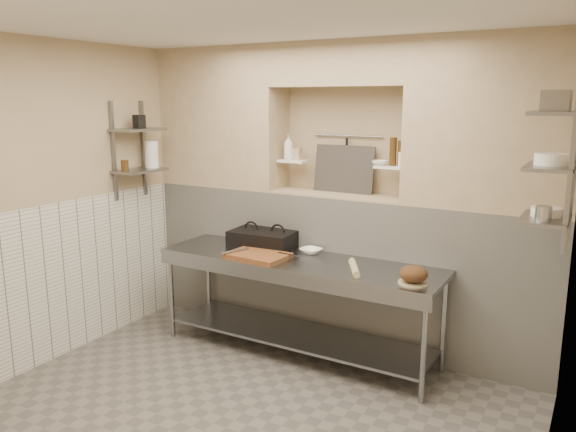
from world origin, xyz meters
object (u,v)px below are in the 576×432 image
Objects in this scene: panini_press at (265,239)px; bottle_soap at (288,147)px; rolling_pin at (354,268)px; cutting_board at (258,256)px; bowl_alcove at (380,163)px; mixing_bowl at (311,251)px; bread_loaf at (414,274)px; jug_left at (152,154)px; prep_table at (297,287)px.

panini_press is 2.60× the size of bottle_soap.
cutting_board is at bearing -175.36° from rolling_pin.
mixing_bowl is at bearing -149.96° from bowl_alcove.
bowl_alcove reaches higher than mixing_bowl.
jug_left reaches higher than bread_loaf.
bread_loaf is at bearing -7.48° from prep_table.
jug_left is at bearing -175.70° from panini_press.
bowl_alcove reaches higher than panini_press.
bottle_soap is (-1.49, 0.68, 0.86)m from bread_loaf.
jug_left is at bearing -159.20° from bottle_soap.
bottle_soap reaches higher than mixing_bowl.
bottle_soap is 0.94m from bowl_alcove.
cutting_board is at bearing -141.10° from bowl_alcove.
jug_left reaches higher than cutting_board.
bowl_alcove reaches higher than bread_loaf.
rolling_pin reaches higher than mixing_bowl.
bowl_alcove is at bearing 12.57° from jug_left.
panini_press is 2.36× the size of jug_left.
rolling_pin is at bearing -86.31° from bowl_alcove.
jug_left is (-1.39, 0.19, 0.82)m from cutting_board.
prep_table is 6.61× the size of rolling_pin.
prep_table is at bearing 172.52° from bread_loaf.
bowl_alcove is (0.86, 0.69, 0.81)m from cutting_board.
panini_press is 1.62m from bread_loaf.
mixing_bowl is (0.33, 0.39, -0.00)m from cutting_board.
bowl_alcove is 2.30m from jug_left.
cutting_board and mixing_bowl have the same top height.
mixing_bowl is at bearing -2.17° from panini_press.
prep_table is at bearing -28.68° from panini_press.
cutting_board is at bearing -70.52° from panini_press.
panini_press is 4.64× the size of bowl_alcove.
mixing_bowl is at bearing 160.68° from bread_loaf.
jug_left reaches higher than rolling_pin.
bread_loaf is (1.58, -0.36, -0.00)m from panini_press.
bottle_soap is (-0.40, 0.54, 1.19)m from prep_table.
bowl_alcove is (-0.56, 0.68, 0.75)m from bread_loaf.
jug_left is at bearing -167.43° from bowl_alcove.
rolling_pin is (0.58, -0.08, 0.29)m from prep_table.
bottle_soap is at bearing 71.22° from panini_press.
prep_table is 1.33m from bowl_alcove.
bowl_alcove is at bearing 30.04° from mixing_bowl.
mixing_bowl is 1.15m from bread_loaf.
bread_loaf is 1.16m from bowl_alcove.
rolling_pin is 2.88× the size of bowl_alcove.
bread_loaf is at bearing -3.75° from jug_left.
bread_loaf is 1.60× the size of bowl_alcove.
cutting_board is at bearing -7.84° from jug_left.
jug_left is at bearing 176.25° from bread_loaf.
bottle_soap reaches higher than bowl_alcove.
jug_left reaches higher than bowl_alcove.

